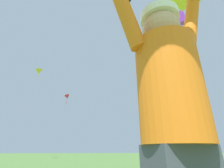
% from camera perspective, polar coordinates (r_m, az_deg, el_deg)
% --- Properties ---
extents(kite_flyer_person, '(0.81, 0.41, 1.92)m').
position_cam_1_polar(kite_flyer_person, '(0.88, 20.78, -11.47)').
color(kite_flyer_person, '#424751').
rests_on(kite_flyer_person, ground).
extents(distant_kite_purple_low_right, '(0.98, 0.86, 1.21)m').
position_cam_1_polar(distant_kite_purple_low_right, '(15.87, 22.58, 20.42)').
color(distant_kite_purple_low_right, purple).
extents(distant_kite_red_low_left, '(1.48, 1.37, 2.30)m').
position_cam_1_polar(distant_kite_red_low_left, '(36.36, -15.38, -4.37)').
color(distant_kite_red_low_left, red).
extents(distant_kite_yellow_far_center, '(1.33, 1.28, 2.05)m').
position_cam_1_polar(distant_kite_yellow_far_center, '(26.92, -24.20, 3.93)').
color(distant_kite_yellow_far_center, yellow).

